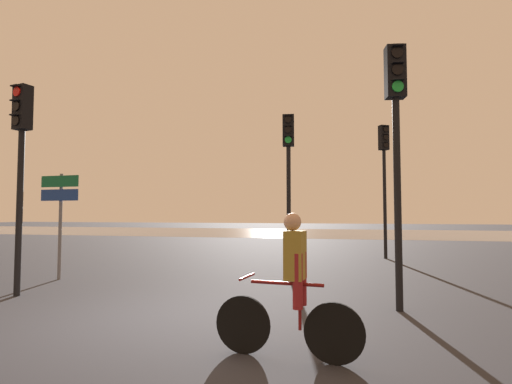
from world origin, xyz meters
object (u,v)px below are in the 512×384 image
at_px(traffic_light_center, 288,162).
at_px(direction_sign_post, 60,206).
at_px(traffic_light_near_left, 21,148).
at_px(traffic_light_far_right, 384,166).
at_px(traffic_light_near_right, 396,125).
at_px(cyclist, 292,285).

distance_m(traffic_light_center, direction_sign_post, 6.07).
bearing_deg(direction_sign_post, traffic_light_near_left, 111.18).
bearing_deg(traffic_light_center, traffic_light_far_right, -132.67).
xyz_separation_m(traffic_light_center, traffic_light_near_right, (2.47, -4.07, 0.04)).
xyz_separation_m(traffic_light_far_right, cyclist, (-1.85, -10.61, -2.51)).
bearing_deg(traffic_light_center, traffic_light_near_left, 37.71).
bearing_deg(traffic_light_near_left, traffic_light_far_right, -120.45).
relative_size(traffic_light_center, direction_sign_post, 1.70).
bearing_deg(direction_sign_post, cyclist, 151.26).
height_order(traffic_light_far_right, traffic_light_near_right, traffic_light_far_right).
height_order(traffic_light_far_right, cyclist, traffic_light_far_right).
height_order(traffic_light_near_right, direction_sign_post, traffic_light_near_right).
height_order(traffic_light_far_right, traffic_light_center, traffic_light_far_right).
relative_size(traffic_light_near_right, traffic_light_near_left, 1.07).
bearing_deg(traffic_light_near_right, cyclist, 51.01).
relative_size(traffic_light_far_right, traffic_light_center, 1.09).
height_order(direction_sign_post, cyclist, direction_sign_post).
relative_size(traffic_light_far_right, direction_sign_post, 1.86).
bearing_deg(traffic_light_near_left, direction_sign_post, -60.77).
relative_size(traffic_light_near_right, cyclist, 2.63).
bearing_deg(direction_sign_post, traffic_light_center, -149.72).
relative_size(traffic_light_near_left, direction_sign_post, 1.61).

